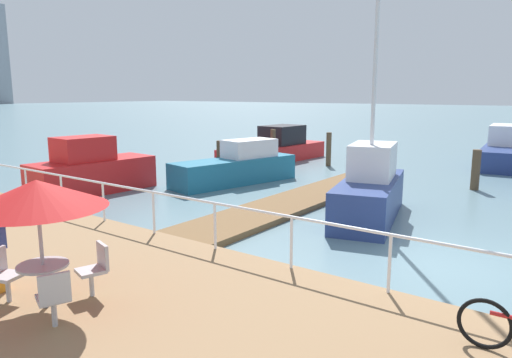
# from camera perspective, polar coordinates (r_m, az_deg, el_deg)

# --- Properties ---
(ground_plane) EXTENTS (300.00, 300.00, 0.00)m
(ground_plane) POSITION_cam_1_polar(r_m,az_deg,el_deg) (25.18, -27.62, 0.35)
(ground_plane) COLOR slate
(floating_dock) EXTENTS (12.78, 2.00, 0.18)m
(floating_dock) POSITION_cam_1_polar(r_m,az_deg,el_deg) (16.56, 4.43, -2.82)
(floating_dock) COLOR brown
(floating_dock) RESTS_ON ground_plane
(boardwalk_railing) EXTENTS (0.06, 24.13, 1.08)m
(boardwalk_railing) POSITION_cam_1_polar(r_m,az_deg,el_deg) (13.49, -17.94, -1.25)
(boardwalk_railing) COLOR white
(boardwalk_railing) RESTS_ON boardwalk
(dock_piling_0) EXTENTS (0.33, 0.33, 1.62)m
(dock_piling_0) POSITION_cam_1_polar(r_m,az_deg,el_deg) (20.90, 24.91, 1.00)
(dock_piling_0) COLOR brown
(dock_piling_0) RESTS_ON ground_plane
(dock_piling_1) EXTENTS (0.27, 0.27, 1.79)m
(dock_piling_1) POSITION_cam_1_polar(r_m,az_deg,el_deg) (25.47, 8.73, 3.55)
(dock_piling_1) COLOR brown
(dock_piling_1) RESTS_ON ground_plane
(dock_piling_2) EXTENTS (0.33, 0.33, 1.76)m
(dock_piling_2) POSITION_cam_1_polar(r_m,az_deg,el_deg) (21.19, -4.31, 2.24)
(dock_piling_2) COLOR #473826
(dock_piling_2) RESTS_ON ground_plane
(dock_piling_3) EXTENTS (0.27, 0.27, 1.95)m
(dock_piling_3) POSITION_cam_1_polar(r_m,az_deg,el_deg) (25.22, 2.05, 3.79)
(dock_piling_3) COLOR brown
(dock_piling_3) RESTS_ON ground_plane
(moored_boat_1) EXTENTS (7.59, 2.50, 2.00)m
(moored_boat_1) POSITION_cam_1_polar(r_m,az_deg,el_deg) (27.10, 2.40, 3.64)
(moored_boat_1) COLOR red
(moored_boat_1) RESTS_ON ground_plane
(moored_boat_2) EXTENTS (6.01, 2.80, 1.85)m
(moored_boat_2) POSITION_cam_1_polar(r_m,az_deg,el_deg) (20.44, -2.25, 1.48)
(moored_boat_2) COLOR #1E6B8C
(moored_boat_2) RESTS_ON ground_plane
(moored_boat_3) EXTENTS (6.97, 2.43, 2.12)m
(moored_boat_3) POSITION_cam_1_polar(r_m,az_deg,el_deg) (28.82, 27.54, 3.08)
(moored_boat_3) COLOR navy
(moored_boat_3) RESTS_ON ground_plane
(moored_boat_4) EXTENTS (5.14, 2.72, 10.20)m
(moored_boat_4) POSITION_cam_1_polar(r_m,az_deg,el_deg) (15.08, 13.56, -1.16)
(moored_boat_4) COLOR navy
(moored_boat_4) RESTS_ON ground_plane
(moored_boat_5) EXTENTS (4.86, 2.09, 2.21)m
(moored_boat_5) POSITION_cam_1_polar(r_m,az_deg,el_deg) (19.55, -19.20, 0.96)
(moored_boat_5) COLOR red
(moored_boat_5) RESTS_ON ground_plane
(cafe_table_round) EXTENTS (0.80, 0.80, 0.74)m
(cafe_table_round) POSITION_cam_1_polar(r_m,az_deg,el_deg) (8.48, -24.23, -9.81)
(cafe_table_round) COLOR #ADADB2
(cafe_table_round) RESTS_ON boardwalk
(patio_umbrella) EXTENTS (2.16, 2.16, 2.12)m
(patio_umbrella) POSITION_cam_1_polar(r_m,az_deg,el_deg) (8.16, -24.87, -1.66)
(patio_umbrella) COLOR #B2B2B7
(patio_umbrella) RESTS_ON boardwalk
(cafe_chair_0) EXTENTS (0.58, 0.56, 0.90)m
(cafe_chair_0) POSITION_cam_1_polar(r_m,az_deg,el_deg) (8.73, -18.66, -9.82)
(cafe_chair_0) COLOR #B7B7BC
(cafe_chair_0) RESTS_ON boardwalk
(cafe_chair_1) EXTENTS (0.57, 0.59, 0.90)m
(cafe_chair_1) POSITION_cam_1_polar(r_m,az_deg,el_deg) (9.09, -28.26, -9.73)
(cafe_chair_1) COLOR #B7B7BC
(cafe_chair_1) RESTS_ON boardwalk
(cafe_chair_2) EXTENTS (0.58, 0.60, 0.90)m
(cafe_chair_2) POSITION_cam_1_polar(r_m,az_deg,el_deg) (7.74, -23.14, -12.75)
(cafe_chair_2) COLOR #B7B7BC
(cafe_chair_2) RESTS_ON boardwalk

